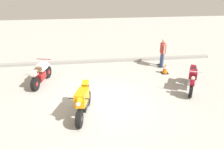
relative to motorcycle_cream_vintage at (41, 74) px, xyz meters
name	(u,v)px	position (x,y,z in m)	size (l,w,h in m)	color
ground_plane	(104,103)	(2.74, -2.13, -0.49)	(40.00, 40.00, 0.00)	#ADAAA3
curb_edge	(97,61)	(2.74, 2.47, -0.41)	(14.00, 0.30, 0.15)	gray
motorcycle_cream_vintage	(41,74)	(0.00, 0.00, 0.00)	(0.86, 1.93, 1.07)	black
motorcycle_orange_sportbike	(83,101)	(1.95, -2.80, 0.11)	(0.74, 1.95, 1.14)	black
motorcycle_maroon_cruiser	(192,79)	(6.74, -1.42, 0.03)	(1.07, 1.91, 1.09)	black
person_in_red_shirt	(163,51)	(6.34, 1.36, 0.40)	(0.35, 0.63, 1.58)	#384772
traffic_cone	(165,69)	(6.20, 0.43, -0.23)	(0.36, 0.36, 0.53)	black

